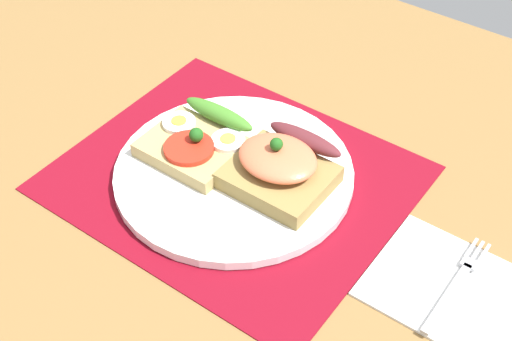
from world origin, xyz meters
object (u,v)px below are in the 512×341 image
fork (458,282)px  plate (234,173)px  sandwich_salmon (281,166)px  sandwich_egg_tomato (198,141)px  napkin (451,285)px

fork → plate: bearing=-178.6°
sandwich_salmon → fork: size_ratio=0.81×
plate → sandwich_egg_tomato: size_ratio=2.47×
sandwich_salmon → napkin: bearing=-4.0°
plate → sandwich_egg_tomato: 5.51cm
napkin → fork: size_ratio=1.13×
sandwich_salmon → fork: 21.28cm
napkin → fork: 0.71cm
fork → sandwich_egg_tomato: bearing=-179.2°
napkin → fork: bearing=43.9°
sandwich_egg_tomato → fork: sandwich_egg_tomato is taller
plate → napkin: plate is taller
napkin → fork: (0.39, 0.38, 0.46)cm
plate → sandwich_egg_tomato: bearing=177.5°
sandwich_egg_tomato → sandwich_salmon: bearing=8.3°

